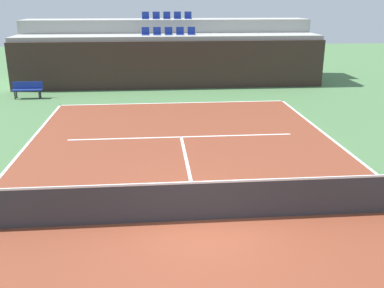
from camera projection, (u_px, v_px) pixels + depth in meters
The scene contains 12 objects.
ground_plane at pixel (200, 220), 10.12m from camera, with size 80.00×80.00×0.00m, color #477042.
court_surface at pixel (200, 220), 10.11m from camera, with size 11.00×24.00×0.01m, color brown.
baseline_far at pixel (174, 103), 21.40m from camera, with size 11.00×0.10×0.00m, color white.
service_line_far at pixel (181, 137), 16.16m from camera, with size 8.26×0.10×0.00m, color white.
centre_service_line at pixel (188, 169), 13.13m from camera, with size 0.10×6.40×0.00m, color white.
back_wall at pixel (170, 65), 24.45m from camera, with size 17.60×0.30×2.64m, color #33231E.
stands_tier_lower at pixel (169, 60), 25.69m from camera, with size 17.60×2.40×2.87m, color #9E9E99.
stands_tier_upper at pixel (168, 49), 27.83m from camera, with size 17.60×2.40×3.66m, color #9E9E99.
seating_row_lower at pixel (169, 33), 25.29m from camera, with size 3.10×0.44×0.44m.
seating_row_upper at pixel (167, 17), 27.30m from camera, with size 3.10×0.44×0.44m.
tennis_net at pixel (200, 200), 9.95m from camera, with size 11.08×0.08×1.07m.
player_bench at pixel (27, 88), 22.31m from camera, with size 1.50×0.40×0.85m.
Camera 1 is at (-0.99, -8.98, 4.88)m, focal length 40.90 mm.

